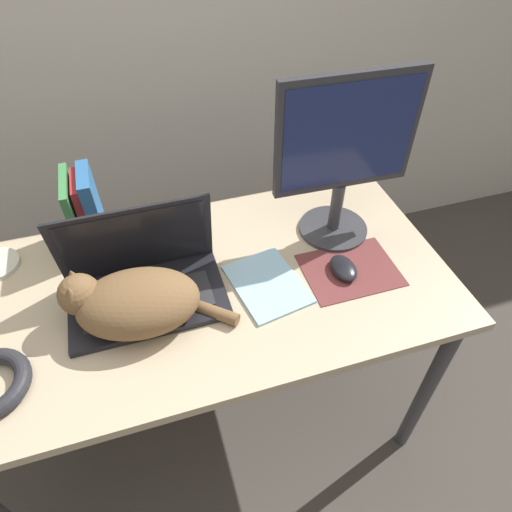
% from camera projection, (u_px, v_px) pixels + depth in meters
% --- Properties ---
extents(ground_plane, '(12.00, 12.00, 0.00)m').
position_uv_depth(ground_plane, '(244.00, 508.00, 1.52)').
color(ground_plane, '#3D3833').
extents(desk, '(1.34, 0.68, 0.75)m').
position_uv_depth(desk, '(206.00, 304.00, 1.28)').
color(desk, tan).
rests_on(desk, ground_plane).
extents(laptop, '(0.40, 0.24, 0.25)m').
position_uv_depth(laptop, '(144.00, 282.00, 1.17)').
color(laptop, black).
rests_on(laptop, desk).
extents(cat, '(0.41, 0.23, 0.15)m').
position_uv_depth(cat, '(133.00, 302.00, 1.09)').
color(cat, brown).
rests_on(cat, desk).
extents(external_monitor, '(0.39, 0.20, 0.48)m').
position_uv_depth(external_monitor, '(345.00, 153.00, 1.19)').
color(external_monitor, '#333338').
rests_on(external_monitor, desk).
extents(mousepad, '(0.26, 0.20, 0.00)m').
position_uv_depth(mousepad, '(350.00, 270.00, 1.26)').
color(mousepad, brown).
rests_on(mousepad, desk).
extents(computer_mouse, '(0.07, 0.10, 0.03)m').
position_uv_depth(computer_mouse, '(343.00, 268.00, 1.24)').
color(computer_mouse, black).
rests_on(computer_mouse, mousepad).
extents(book_row, '(0.08, 0.17, 0.23)m').
position_uv_depth(book_row, '(85.00, 211.00, 1.26)').
color(book_row, '#387A42').
rests_on(book_row, desk).
extents(notepad, '(0.21, 0.25, 0.01)m').
position_uv_depth(notepad, '(267.00, 284.00, 1.22)').
color(notepad, '#99C6E0').
rests_on(notepad, desk).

